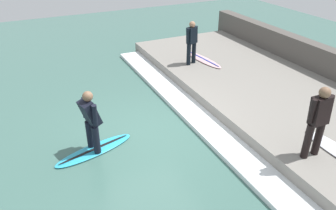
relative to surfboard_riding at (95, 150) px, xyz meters
name	(u,v)px	position (x,y,z in m)	size (l,w,h in m)	color
ground_plane	(148,133)	(1.47, 0.18, -0.03)	(28.00, 28.00, 0.00)	#426B60
concrete_ledge	(271,95)	(5.60, 0.18, 0.17)	(4.40, 12.18, 0.41)	gray
back_wall	(331,69)	(8.05, 0.18, 0.60)	(0.50, 12.79, 1.27)	#544F49
wave_foam_crest	(198,118)	(3.01, 0.18, 0.03)	(0.79, 11.57, 0.12)	white
surfboard_riding	(95,150)	(0.00, 0.00, 0.00)	(2.10, 1.01, 0.07)	#2DADD1
surfer_riding	(91,118)	(0.00, 0.00, 0.90)	(0.50, 0.64, 1.56)	black
surfer_waiting_near	(192,40)	(4.39, 3.13, 1.24)	(0.50, 0.35, 1.54)	black
surfboard_waiting_near	(203,59)	(4.97, 3.24, 0.41)	(0.66, 2.07, 0.07)	beige
surfer_waiting_far	(318,119)	(4.11, -2.72, 1.30)	(0.56, 0.27, 1.65)	black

